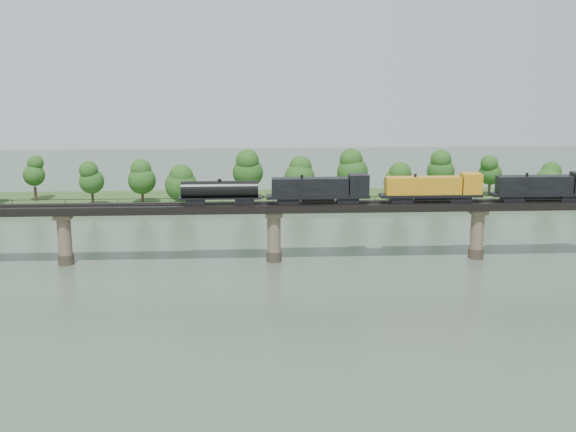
{
  "coord_description": "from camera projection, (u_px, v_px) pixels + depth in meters",
  "views": [
    {
      "loc": [
        -4.51,
        -105.28,
        39.84
      ],
      "look_at": [
        2.73,
        30.0,
        9.0
      ],
      "focal_mm": 45.0,
      "sensor_mm": 36.0,
      "label": 1
    }
  ],
  "objects": [
    {
      "name": "ground",
      "position": [
        281.0,
        316.0,
        111.58
      ],
      "size": [
        400.0,
        400.0,
        0.0
      ],
      "primitive_type": "plane",
      "color": "#3A4A3A",
      "rests_on": "ground"
    },
    {
      "name": "freight_train",
      "position": [
        394.0,
        189.0,
        138.87
      ],
      "size": [
        80.3,
        3.13,
        5.53
      ],
      "color": "black",
      "rests_on": "bridge"
    },
    {
      "name": "far_treeline",
      "position": [
        236.0,
        174.0,
        187.6
      ],
      "size": [
        289.06,
        17.54,
        13.6
      ],
      "color": "#382619",
      "rests_on": "far_bank"
    },
    {
      "name": "bridge",
      "position": [
        274.0,
        234.0,
        139.58
      ],
      "size": [
        236.0,
        30.0,
        11.5
      ],
      "color": "#473A2D",
      "rests_on": "ground"
    },
    {
      "name": "bridge_superstructure",
      "position": [
        274.0,
        202.0,
        138.17
      ],
      "size": [
        220.0,
        4.9,
        0.75
      ],
      "color": "black",
      "rests_on": "bridge"
    },
    {
      "name": "far_bank",
      "position": [
        267.0,
        201.0,
        194.17
      ],
      "size": [
        300.0,
        24.0,
        1.6
      ],
      "primitive_type": "cube",
      "color": "#2A471C",
      "rests_on": "ground"
    }
  ]
}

